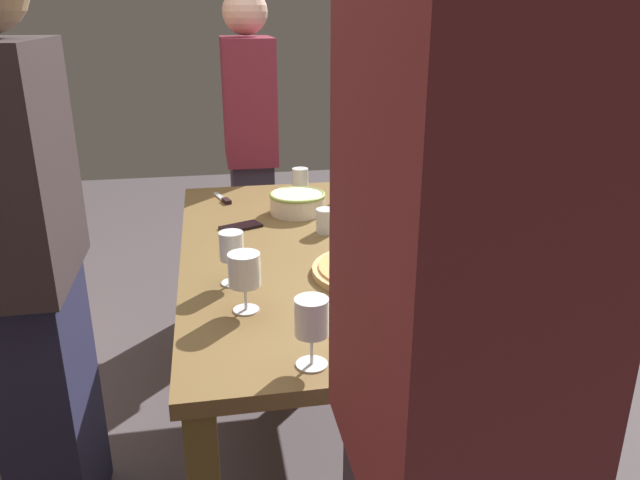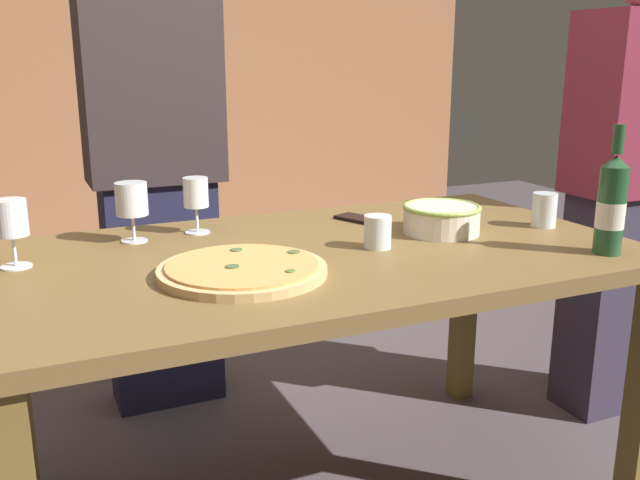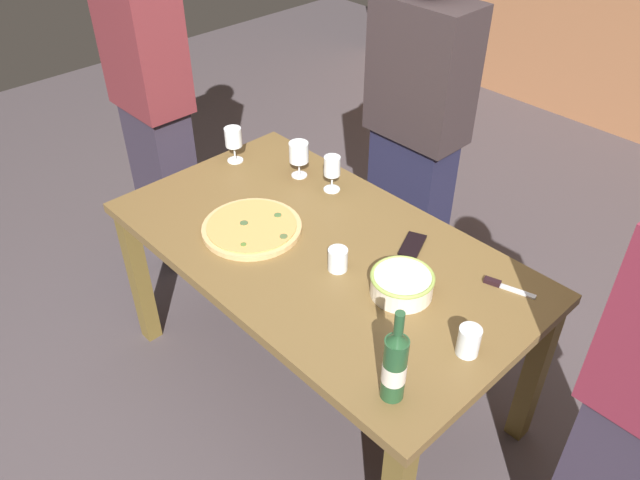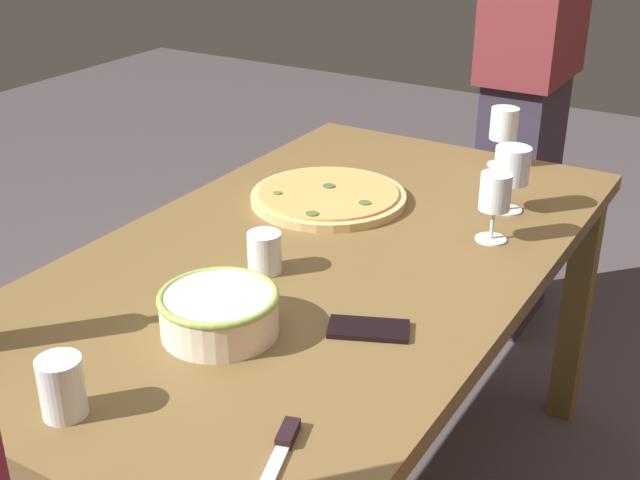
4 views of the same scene
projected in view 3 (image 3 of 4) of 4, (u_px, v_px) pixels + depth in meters
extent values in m
plane|color=#4E4448|center=(320.00, 379.00, 2.76)|extent=(8.00, 8.00, 0.00)
cube|color=brown|center=(320.00, 250.00, 2.31)|extent=(1.60, 0.90, 0.04)
cube|color=brown|center=(139.00, 278.00, 2.75)|extent=(0.07, 0.07, 0.71)
cube|color=brown|center=(276.00, 208.00, 3.19)|extent=(0.07, 0.07, 0.71)
cube|color=brown|center=(534.00, 373.00, 2.33)|extent=(0.07, 0.07, 0.71)
cylinder|color=tan|center=(252.00, 228.00, 2.37)|extent=(0.38, 0.38, 0.02)
cylinder|color=#E99E53|center=(252.00, 225.00, 2.36)|extent=(0.34, 0.34, 0.01)
cylinder|color=#466037|center=(244.00, 223.00, 2.36)|extent=(0.03, 0.03, 0.00)
cylinder|color=#516638|center=(284.00, 236.00, 2.30)|extent=(0.03, 0.03, 0.00)
cylinder|color=#53772F|center=(244.00, 244.00, 2.26)|extent=(0.02, 0.02, 0.00)
cylinder|color=#466937|center=(278.00, 215.00, 2.41)|extent=(0.03, 0.03, 0.00)
cylinder|color=#EEE4CC|center=(402.00, 284.00, 2.07)|extent=(0.21, 0.21, 0.08)
torus|color=#98B751|center=(403.00, 277.00, 2.05)|extent=(0.22, 0.22, 0.01)
cylinder|color=#224B29|center=(394.00, 369.00, 1.69)|extent=(0.07, 0.07, 0.22)
cone|color=#224B29|center=(398.00, 338.00, 1.62)|extent=(0.07, 0.07, 0.03)
cylinder|color=#224B29|center=(399.00, 323.00, 1.59)|extent=(0.03, 0.03, 0.07)
cylinder|color=silver|center=(394.00, 371.00, 1.70)|extent=(0.07, 0.07, 0.07)
cylinder|color=white|center=(299.00, 175.00, 2.69)|extent=(0.07, 0.07, 0.00)
cylinder|color=white|center=(299.00, 168.00, 2.66)|extent=(0.01, 0.01, 0.07)
cylinder|color=white|center=(299.00, 152.00, 2.62)|extent=(0.08, 0.08, 0.09)
cylinder|color=maroon|center=(299.00, 158.00, 2.63)|extent=(0.07, 0.07, 0.03)
cylinder|color=white|center=(332.00, 189.00, 2.60)|extent=(0.07, 0.07, 0.00)
cylinder|color=white|center=(332.00, 182.00, 2.58)|extent=(0.01, 0.01, 0.07)
cylinder|color=white|center=(332.00, 166.00, 2.53)|extent=(0.07, 0.07, 0.08)
cylinder|color=maroon|center=(332.00, 171.00, 2.55)|extent=(0.06, 0.06, 0.03)
cylinder|color=white|center=(235.00, 160.00, 2.79)|extent=(0.07, 0.07, 0.00)
cylinder|color=white|center=(235.00, 153.00, 2.76)|extent=(0.01, 0.01, 0.07)
cylinder|color=white|center=(233.00, 137.00, 2.72)|extent=(0.07, 0.07, 0.08)
cylinder|color=white|center=(469.00, 341.00, 1.85)|extent=(0.07, 0.07, 0.10)
cylinder|color=white|center=(338.00, 259.00, 2.17)|extent=(0.07, 0.07, 0.08)
cube|color=black|center=(413.00, 245.00, 2.29)|extent=(0.12, 0.16, 0.01)
cube|color=silver|center=(516.00, 291.00, 2.10)|extent=(0.13, 0.06, 0.01)
cube|color=black|center=(492.00, 282.00, 2.13)|extent=(0.06, 0.04, 0.02)
cube|color=#322A3A|center=(167.00, 184.00, 3.21)|extent=(0.33, 0.20, 0.87)
cube|color=maroon|center=(141.00, 38.00, 2.75)|extent=(0.39, 0.24, 0.65)
cube|color=#20203A|center=(408.00, 207.00, 3.10)|extent=(0.38, 0.20, 0.81)
cube|color=#32282A|center=(422.00, 71.00, 2.67)|extent=(0.45, 0.24, 0.61)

